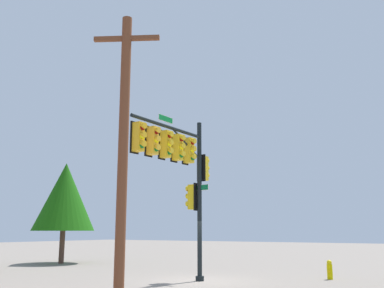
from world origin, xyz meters
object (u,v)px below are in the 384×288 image
(fire_hydrant, at_px, (330,270))
(tree_near, at_px, (65,197))
(signal_pole_assembly, at_px, (180,163))
(utility_pole, at_px, (123,153))

(fire_hydrant, distance_m, tree_near, 17.79)
(tree_near, bearing_deg, signal_pole_assembly, 67.54)
(utility_pole, relative_size, tree_near, 1.19)
(fire_hydrant, xyz_separation_m, tree_near, (-0.30, -17.35, 3.92))
(signal_pole_assembly, height_order, utility_pole, utility_pole)
(signal_pole_assembly, distance_m, fire_hydrant, 8.14)
(signal_pole_assembly, distance_m, tree_near, 13.74)
(utility_pole, relative_size, fire_hydrant, 9.46)
(utility_pole, distance_m, fire_hydrant, 12.29)
(fire_hydrant, bearing_deg, tree_near, -90.99)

